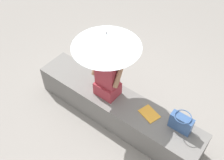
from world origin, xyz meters
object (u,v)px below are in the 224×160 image
at_px(parasol, 106,40).
at_px(handbag_black, 181,123).
at_px(person_seated, 107,76).
at_px(magazine, 149,114).

bearing_deg(parasol, handbag_black, 3.44).
bearing_deg(person_seated, magazine, 4.63).
bearing_deg(parasol, magazine, 2.30).
relative_size(handbag_black, magazine, 1.11).
height_order(person_seated, handbag_black, person_seated).
xyz_separation_m(parasol, handbag_black, (1.20, 0.07, -0.86)).
distance_m(person_seated, magazine, 0.82).
xyz_separation_m(handbag_black, magazine, (-0.46, -0.04, -0.13)).
bearing_deg(handbag_black, magazine, -174.70).
height_order(parasol, magazine, parasol).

